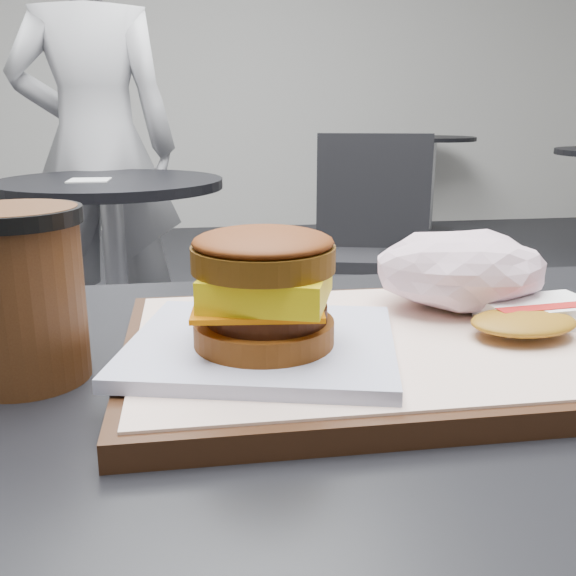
# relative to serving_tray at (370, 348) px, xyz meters

# --- Properties ---
(serving_tray) EXTENTS (0.38, 0.28, 0.02)m
(serving_tray) POSITION_rel_serving_tray_xyz_m (0.00, 0.00, 0.00)
(serving_tray) COLOR #311A0D
(serving_tray) RESTS_ON customer_table
(breakfast_sandwich) EXTENTS (0.23, 0.21, 0.09)m
(breakfast_sandwich) POSITION_rel_serving_tray_xyz_m (-0.09, -0.03, 0.05)
(breakfast_sandwich) COLOR silver
(breakfast_sandwich) RESTS_ON serving_tray
(hash_brown) EXTENTS (0.12, 0.10, 0.02)m
(hash_brown) POSITION_rel_serving_tray_xyz_m (0.13, -0.00, 0.02)
(hash_brown) COLOR white
(hash_brown) RESTS_ON serving_tray
(crumpled_wrapper) EXTENTS (0.15, 0.12, 0.07)m
(crumpled_wrapper) POSITION_rel_serving_tray_xyz_m (0.10, 0.06, 0.04)
(crumpled_wrapper) COLOR white
(crumpled_wrapper) RESTS_ON serving_tray
(coffee_cup) EXTENTS (0.09, 0.09, 0.13)m
(coffee_cup) POSITION_rel_serving_tray_xyz_m (-0.26, 0.00, 0.06)
(coffee_cup) COLOR #452410
(coffee_cup) RESTS_ON customer_table
(neighbor_table) EXTENTS (0.70, 0.70, 0.75)m
(neighbor_table) POSITION_rel_serving_tray_xyz_m (-0.38, 1.61, -0.23)
(neighbor_table) COLOR black
(neighbor_table) RESTS_ON ground
(napkin) EXTENTS (0.12, 0.12, 0.00)m
(napkin) POSITION_rel_serving_tray_xyz_m (-0.44, 1.57, -0.03)
(napkin) COLOR white
(napkin) RESTS_ON neighbor_table
(neighbor_chair) EXTENTS (0.64, 0.51, 0.88)m
(neighbor_chair) POSITION_rel_serving_tray_xyz_m (0.38, 1.74, -0.27)
(neighbor_chair) COLOR #AAAAAF
(neighbor_chair) RESTS_ON ground
(patron) EXTENTS (0.60, 0.40, 1.64)m
(patron) POSITION_rel_serving_tray_xyz_m (-0.47, 2.05, 0.04)
(patron) COLOR #B9B9BE
(patron) RESTS_ON ground
(bg_table_far) EXTENTS (0.66, 0.66, 0.75)m
(bg_table_far) POSITION_rel_serving_tray_xyz_m (1.77, 4.46, -0.22)
(bg_table_far) COLOR black
(bg_table_far) RESTS_ON ground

